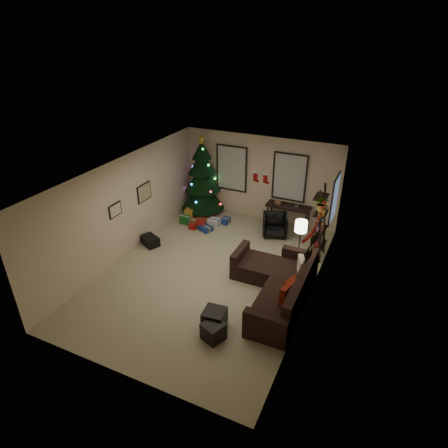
{
  "coord_description": "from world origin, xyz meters",
  "views": [
    {
      "loc": [
        3.65,
        -7.11,
        5.65
      ],
      "look_at": [
        0.1,
        0.6,
        1.15
      ],
      "focal_mm": 30.47,
      "sensor_mm": 36.0,
      "label": 1
    }
  ],
  "objects_px": {
    "desk_chair": "(275,225)",
    "bookshelf": "(321,225)",
    "christmas_tree": "(203,181)",
    "sofa": "(278,286)",
    "desk": "(288,208)"
  },
  "relations": [
    {
      "from": "christmas_tree",
      "to": "bookshelf",
      "type": "relative_size",
      "value": 1.28
    },
    {
      "from": "christmas_tree",
      "to": "sofa",
      "type": "bearing_deg",
      "value": -42.06
    },
    {
      "from": "desk_chair",
      "to": "bookshelf",
      "type": "xyz_separation_m",
      "value": [
        1.44,
        -0.66,
        0.65
      ]
    },
    {
      "from": "desk_chair",
      "to": "bookshelf",
      "type": "relative_size",
      "value": 0.33
    },
    {
      "from": "christmas_tree",
      "to": "desk",
      "type": "bearing_deg",
      "value": 1.01
    },
    {
      "from": "desk_chair",
      "to": "desk",
      "type": "bearing_deg",
      "value": 52.92
    },
    {
      "from": "sofa",
      "to": "desk",
      "type": "bearing_deg",
      "value": 102.85
    },
    {
      "from": "desk",
      "to": "desk_chair",
      "type": "height_order",
      "value": "desk"
    },
    {
      "from": "christmas_tree",
      "to": "desk",
      "type": "distance_m",
      "value": 2.95
    },
    {
      "from": "desk",
      "to": "bookshelf",
      "type": "bearing_deg",
      "value": -46.53
    },
    {
      "from": "christmas_tree",
      "to": "desk_chair",
      "type": "bearing_deg",
      "value": -12.42
    },
    {
      "from": "desk",
      "to": "desk_chair",
      "type": "distance_m",
      "value": 0.75
    },
    {
      "from": "sofa",
      "to": "desk",
      "type": "xyz_separation_m",
      "value": [
        -0.77,
        3.38,
        0.36
      ]
    },
    {
      "from": "christmas_tree",
      "to": "sofa",
      "type": "height_order",
      "value": "christmas_tree"
    },
    {
      "from": "christmas_tree",
      "to": "desk_chair",
      "type": "distance_m",
      "value": 2.88
    }
  ]
}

